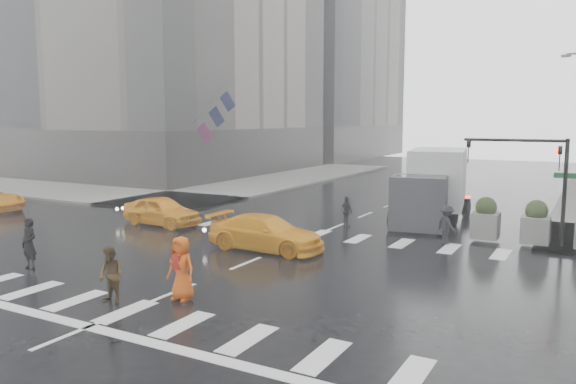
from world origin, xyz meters
The scene contains 17 objects.
ground centered at (0.00, 0.00, 0.00)m, with size 120.00×120.00×0.00m, color black.
sidewalk_nw centered at (-19.50, 17.50, 0.07)m, with size 35.00×35.00×0.15m, color slate.
building_nw_far centered at (-29.00, 56.00, 20.19)m, with size 26.05×26.05×44.00m.
road_markings centered at (0.00, 0.00, 0.01)m, with size 18.00×48.00×0.01m, color silver, non-canonical shape.
traffic_signal_pole centered at (9.01, 8.01, 3.22)m, with size 4.45×0.42×4.50m.
planter_west centered at (7.00, 8.20, 0.98)m, with size 1.10×1.10×1.80m.
planter_mid centered at (9.00, 8.20, 0.98)m, with size 1.10×1.10×1.80m.
flag_cluster centered at (-15.08, 18.50, 5.64)m, with size 2.87×3.06×4.69m.
pedestrian_black centered at (-6.27, -4.35, 1.57)m, with size 0.97×0.99×2.43m.
pedestrian_brown centered at (-0.92, -5.63, 0.82)m, with size 0.79×0.62×1.63m, color #402F17.
pedestrian_orange centered at (0.65, -4.41, 0.95)m, with size 0.92×0.60×1.89m.
pedestrian_far_a centered at (0.41, 8.42, 0.75)m, with size 0.87×0.53×1.49m, color black.
pedestrian_far_b centered at (5.67, 6.81, 0.83)m, with size 1.07×0.59×1.66m, color black.
taxi_front centered at (-7.76, 4.21, 0.72)m, with size 1.70×4.23×1.44m, color #FFA50D.
taxi_mid centered at (-8.06, 4.42, 0.63)m, with size 1.34×3.84×1.27m, color #FFA50D.
taxi_rear centered at (-0.44, 2.15, 0.71)m, with size 1.99×4.31×1.42m, color #FFA50D.
box_truck centered at (3.84, 11.43, 1.98)m, with size 2.62×6.99×3.71m.
Camera 1 is at (11.12, -16.84, 5.26)m, focal length 35.00 mm.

